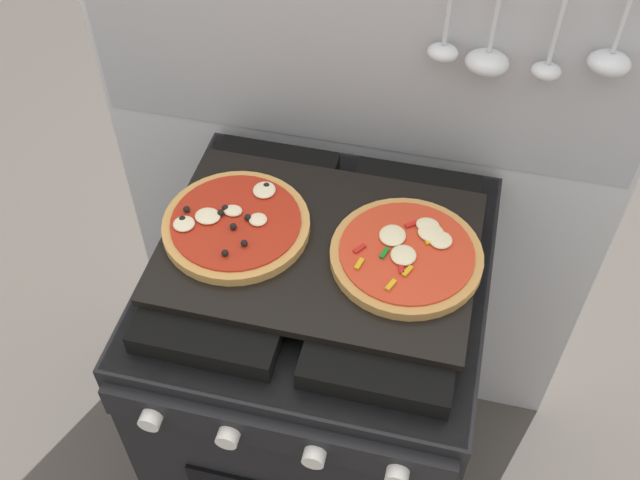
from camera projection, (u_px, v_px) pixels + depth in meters
name	position (u px, v px, depth m)	size (l,w,h in m)	color
ground_plane	(320.00, 473.00, 1.98)	(4.00, 4.00, 0.00)	#4C4742
kitchen_backsplash	(358.00, 170.00, 1.61)	(1.10, 0.09, 1.55)	silver
stove	(320.00, 385.00, 1.65)	(0.60, 0.64, 0.90)	black
baking_tray	(320.00, 247.00, 1.31)	(0.54, 0.38, 0.02)	black
pizza_left	(235.00, 225.00, 1.31)	(0.26, 0.26, 0.03)	tan
pizza_right	(407.00, 253.00, 1.27)	(0.26, 0.26, 0.03)	#C18947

